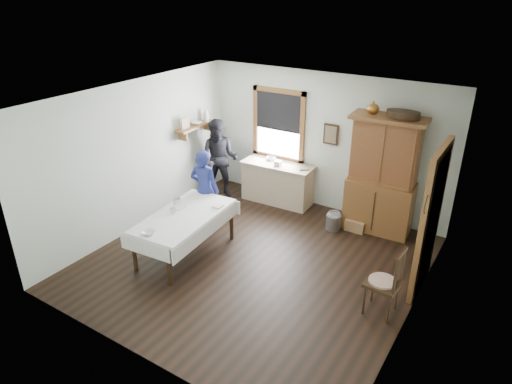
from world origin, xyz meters
TOP-DOWN VIEW (x-y plane):
  - room at (0.00, 0.00)m, footprint 5.01×5.01m
  - window at (-1.00, 2.46)m, footprint 1.18×0.07m
  - doorway at (2.46, 0.85)m, footprint 0.09×1.14m
  - wall_shelf at (-2.37, 1.54)m, footprint 0.24×1.00m
  - framed_picture at (0.15, 2.46)m, footprint 0.30×0.04m
  - rug_beater at (2.45, 0.30)m, footprint 0.01×0.27m
  - work_counter at (-0.82, 2.16)m, footprint 1.50×0.63m
  - china_hutch at (1.32, 2.13)m, footprint 1.30×0.67m
  - dining_table at (-1.12, -0.40)m, footprint 1.11×1.92m
  - spindle_chair at (2.13, -0.09)m, footprint 0.51×0.51m
  - pail at (0.64, 1.71)m, footprint 0.32×0.32m
  - wicker_basket at (1.01, 1.90)m, footprint 0.36×0.26m
  - woman_blue at (-1.39, 0.50)m, footprint 0.57×0.42m
  - figure_dark at (-2.00, 1.77)m, footprint 0.90×0.80m
  - table_cup_a at (-1.47, -0.15)m, footprint 0.16×0.16m
  - table_cup_b at (-1.32, -0.44)m, footprint 0.10×0.10m
  - table_bowl at (-1.16, -1.16)m, footprint 0.26×0.26m
  - counter_book at (-0.37, 2.17)m, footprint 0.27×0.29m
  - counter_bowl at (-1.05, 2.27)m, footprint 0.25×0.25m
  - shelf_bowl at (-2.37, 1.55)m, footprint 0.22×0.22m

SIDE VIEW (x-z plane):
  - wicker_basket at x=1.01m, z-range 0.00..0.21m
  - pail at x=0.64m, z-range 0.00..0.29m
  - dining_table at x=-1.12m, z-range 0.00..0.74m
  - work_counter at x=-0.82m, z-range 0.00..0.84m
  - spindle_chair at x=2.13m, z-range 0.00..1.03m
  - woman_blue at x=-1.39m, z-range 0.00..1.42m
  - table_bowl at x=-1.16m, z-range 0.74..0.79m
  - figure_dark at x=-2.00m, z-range 0.00..1.55m
  - table_cup_b at x=-1.32m, z-range 0.74..0.83m
  - table_cup_a at x=-1.47m, z-range 0.74..0.84m
  - counter_book at x=-0.37m, z-range 0.84..0.87m
  - counter_bowl at x=-1.05m, z-range 0.84..0.91m
  - china_hutch at x=1.32m, z-range 0.00..2.16m
  - doorway at x=2.46m, z-range 0.05..2.27m
  - room at x=0.00m, z-range 0.00..2.70m
  - framed_picture at x=0.15m, z-range 1.35..1.75m
  - wall_shelf at x=-2.37m, z-range 1.35..1.79m
  - shelf_bowl at x=-2.37m, z-range 1.57..1.62m
  - window at x=-1.00m, z-range 0.89..2.37m
  - rug_beater at x=2.45m, z-range 1.58..1.86m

